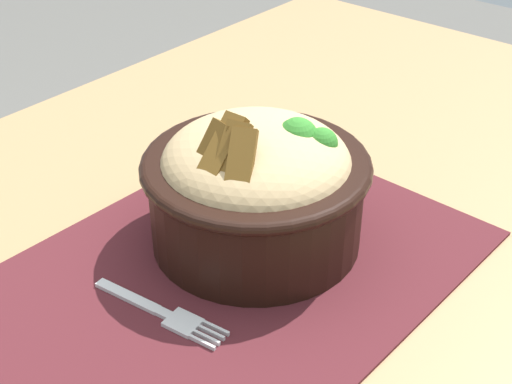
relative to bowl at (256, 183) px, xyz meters
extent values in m
cube|color=#99754C|center=(0.05, 0.02, -0.08)|extent=(1.29, 0.82, 0.03)
cylinder|color=olive|center=(-0.54, -0.33, -0.46)|extent=(0.04, 0.04, 0.73)
cube|color=#47191E|center=(0.05, 0.01, -0.06)|extent=(0.42, 0.32, 0.00)
cylinder|color=black|center=(0.00, 0.00, -0.02)|extent=(0.19, 0.19, 0.08)
torus|color=black|center=(0.00, 0.00, 0.02)|extent=(0.20, 0.20, 0.01)
ellipsoid|color=tan|center=(0.00, 0.00, 0.02)|extent=(0.23, 0.23, 0.07)
sphere|color=#2D7325|center=(-0.03, 0.04, 0.04)|extent=(0.03, 0.03, 0.03)
sphere|color=#2D7325|center=(-0.03, 0.02, 0.04)|extent=(0.04, 0.04, 0.04)
sphere|color=#2D7325|center=(0.02, -0.01, 0.04)|extent=(0.04, 0.04, 0.04)
cylinder|color=orange|center=(-0.03, -0.01, 0.04)|extent=(0.04, 0.02, 0.01)
cylinder|color=orange|center=(-0.01, -0.04, 0.04)|extent=(0.01, 0.03, 0.01)
cylinder|color=orange|center=(0.00, -0.03, 0.04)|extent=(0.03, 0.02, 0.01)
cube|color=brown|center=(0.05, -0.01, 0.05)|extent=(0.04, 0.03, 0.05)
cube|color=brown|center=(0.05, 0.00, 0.05)|extent=(0.05, 0.02, 0.05)
cube|color=brown|center=(0.05, 0.01, 0.05)|extent=(0.05, 0.03, 0.05)
cube|color=brown|center=(0.04, 0.02, 0.05)|extent=(0.05, 0.04, 0.05)
cube|color=#BEBEBE|center=(0.13, -0.03, -0.06)|extent=(0.02, 0.06, 0.00)
cube|color=#BEBEBE|center=(0.12, 0.01, -0.06)|extent=(0.01, 0.01, 0.00)
cube|color=#BEBEBE|center=(0.12, 0.03, -0.06)|extent=(0.03, 0.03, 0.00)
cube|color=#BEBEBE|center=(0.13, 0.05, -0.06)|extent=(0.01, 0.02, 0.00)
cube|color=#BEBEBE|center=(0.12, 0.05, -0.06)|extent=(0.01, 0.02, 0.00)
cube|color=#BEBEBE|center=(0.11, 0.05, -0.06)|extent=(0.01, 0.02, 0.00)
cube|color=#BEBEBE|center=(0.11, 0.05, -0.06)|extent=(0.01, 0.02, 0.00)
camera|label=1|loc=(0.40, 0.34, 0.33)|focal=50.89mm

